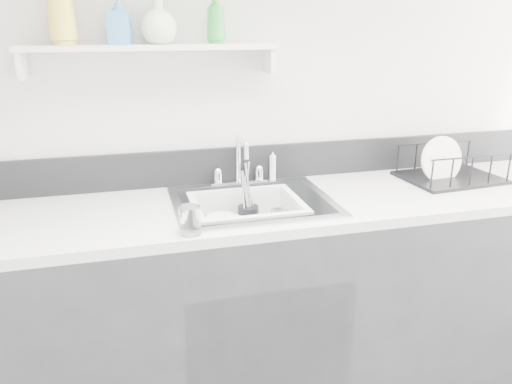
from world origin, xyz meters
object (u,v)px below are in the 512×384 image
object	(u,v)px
counter_run	(253,302)
wash_tub	(247,221)
dish_rack	(451,163)
sink	(253,223)

from	to	relation	value
counter_run	wash_tub	distance (m)	0.38
dish_rack	wash_tub	bearing A→B (deg)	179.14
wash_tub	dish_rack	world-z (taller)	dish_rack
counter_run	wash_tub	size ratio (longest dim) A/B	7.18
wash_tub	dish_rack	bearing A→B (deg)	3.63
counter_run	dish_rack	xyz separation A→B (m)	(0.97, 0.07, 0.54)
dish_rack	counter_run	bearing A→B (deg)	179.82
sink	dish_rack	bearing A→B (deg)	4.31
sink	wash_tub	size ratio (longest dim) A/B	1.44
counter_run	wash_tub	xyz separation A→B (m)	(-0.02, 0.01, 0.38)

